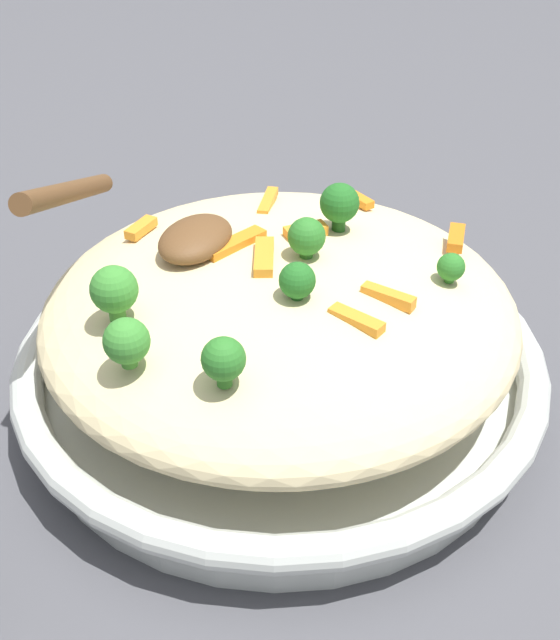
# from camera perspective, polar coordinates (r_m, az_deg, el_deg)

# --- Properties ---
(ground_plane) EXTENTS (2.40, 2.40, 0.00)m
(ground_plane) POSITION_cam_1_polar(r_m,az_deg,el_deg) (0.52, 0.00, -5.30)
(ground_plane) COLOR #4C4C51
(serving_bowl) EXTENTS (0.33, 0.33, 0.04)m
(serving_bowl) POSITION_cam_1_polar(r_m,az_deg,el_deg) (0.51, 0.00, -3.28)
(serving_bowl) COLOR silver
(serving_bowl) RESTS_ON ground_plane
(pasta_mound) EXTENTS (0.29, 0.28, 0.06)m
(pasta_mound) POSITION_cam_1_polar(r_m,az_deg,el_deg) (0.48, 0.00, 0.76)
(pasta_mound) COLOR beige
(pasta_mound) RESTS_ON serving_bowl
(carrot_piece_0) EXTENTS (0.02, 0.03, 0.01)m
(carrot_piece_0) POSITION_cam_1_polar(r_m,az_deg,el_deg) (0.55, 5.52, 8.51)
(carrot_piece_0) COLOR orange
(carrot_piece_0) RESTS_ON pasta_mound
(carrot_piece_1) EXTENTS (0.03, 0.03, 0.01)m
(carrot_piece_1) POSITION_cam_1_polar(r_m,az_deg,el_deg) (0.50, 1.31, 6.37)
(carrot_piece_1) COLOR orange
(carrot_piece_1) RESTS_ON pasta_mound
(carrot_piece_2) EXTENTS (0.04, 0.02, 0.01)m
(carrot_piece_2) POSITION_cam_1_polar(r_m,az_deg,el_deg) (0.47, -1.22, 4.40)
(carrot_piece_2) COLOR orange
(carrot_piece_2) RESTS_ON pasta_mound
(carrot_piece_3) EXTENTS (0.04, 0.02, 0.01)m
(carrot_piece_3) POSITION_cam_1_polar(r_m,az_deg,el_deg) (0.54, -0.86, 8.33)
(carrot_piece_3) COLOR orange
(carrot_piece_3) RESTS_ON pasta_mound
(carrot_piece_4) EXTENTS (0.04, 0.03, 0.01)m
(carrot_piece_4) POSITION_cam_1_polar(r_m,az_deg,el_deg) (0.48, -3.18, 5.42)
(carrot_piece_4) COLOR orange
(carrot_piece_4) RESTS_ON pasta_mound
(carrot_piece_5) EXTENTS (0.03, 0.01, 0.01)m
(carrot_piece_5) POSITION_cam_1_polar(r_m,az_deg,el_deg) (0.51, 12.32, 5.69)
(carrot_piece_5) COLOR orange
(carrot_piece_5) RESTS_ON pasta_mound
(carrot_piece_6) EXTENTS (0.03, 0.01, 0.01)m
(carrot_piece_6) POSITION_cam_1_polar(r_m,az_deg,el_deg) (0.52, -9.78, 6.42)
(carrot_piece_6) COLOR orange
(carrot_piece_6) RESTS_ON pasta_mound
(carrot_piece_7) EXTENTS (0.01, 0.03, 0.01)m
(carrot_piece_7) POSITION_cam_1_polar(r_m,az_deg,el_deg) (0.44, 7.64, 1.64)
(carrot_piece_7) COLOR orange
(carrot_piece_7) RESTS_ON pasta_mound
(carrot_piece_8) EXTENTS (0.02, 0.03, 0.01)m
(carrot_piece_8) POSITION_cam_1_polar(r_m,az_deg,el_deg) (0.43, 5.41, -0.03)
(carrot_piece_8) COLOR orange
(carrot_piece_8) RESTS_ON pasta_mound
(broccoli_floret_0) EXTENTS (0.02, 0.02, 0.03)m
(broccoli_floret_0) POSITION_cam_1_polar(r_m,az_deg,el_deg) (0.50, 4.22, 8.17)
(broccoli_floret_0) COLOR #205B1C
(broccoli_floret_0) RESTS_ON pasta_mound
(broccoli_floret_1) EXTENTS (0.02, 0.02, 0.03)m
(broccoli_floret_1) POSITION_cam_1_polar(r_m,az_deg,el_deg) (0.38, -4.01, -2.82)
(broccoli_floret_1) COLOR #296820
(broccoli_floret_1) RESTS_ON pasta_mound
(broccoli_floret_2) EXTENTS (0.02, 0.02, 0.02)m
(broccoli_floret_2) POSITION_cam_1_polar(r_m,az_deg,el_deg) (0.47, 11.98, 3.66)
(broccoli_floret_2) COLOR #296820
(broccoli_floret_2) RESTS_ON pasta_mound
(broccoli_floret_3) EXTENTS (0.02, 0.02, 0.03)m
(broccoli_floret_3) POSITION_cam_1_polar(r_m,az_deg,el_deg) (0.40, -10.77, -1.51)
(broccoli_floret_3) COLOR #377928
(broccoli_floret_3) RESTS_ON pasta_mound
(broccoli_floret_4) EXTENTS (0.03, 0.03, 0.03)m
(broccoli_floret_4) POSITION_cam_1_polar(r_m,az_deg,el_deg) (0.43, -11.63, 2.05)
(broccoli_floret_4) COLOR #377928
(broccoli_floret_4) RESTS_ON pasta_mound
(broccoli_floret_5) EXTENTS (0.02, 0.02, 0.03)m
(broccoli_floret_5) POSITION_cam_1_polar(r_m,az_deg,el_deg) (0.47, 1.89, 5.89)
(broccoli_floret_5) COLOR #296820
(broccoli_floret_5) RESTS_ON pasta_mound
(broccoli_floret_6) EXTENTS (0.02, 0.02, 0.02)m
(broccoli_floret_6) POSITION_cam_1_polar(r_m,az_deg,el_deg) (0.43, 1.22, 2.79)
(broccoli_floret_6) COLOR #205B1C
(broccoli_floret_6) RESTS_ON pasta_mound
(serving_spoon) EXTENTS (0.14, 0.12, 0.07)m
(serving_spoon) POSITION_cam_1_polar(r_m,az_deg,el_deg) (0.48, -9.09, 6.80)
(serving_spoon) COLOR brown
(serving_spoon) RESTS_ON pasta_mound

